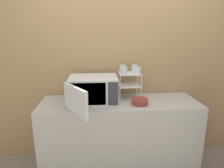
# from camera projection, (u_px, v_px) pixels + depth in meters

# --- Properties ---
(wall_back) EXTENTS (8.00, 0.06, 2.60)m
(wall_back) POSITION_uv_depth(u_px,v_px,m) (117.00, 64.00, 2.65)
(wall_back) COLOR tan
(wall_back) RESTS_ON ground_plane
(counter) EXTENTS (1.91, 0.61, 0.90)m
(counter) POSITION_uv_depth(u_px,v_px,m) (119.00, 135.00, 2.54)
(counter) COLOR #B7B2A8
(counter) RESTS_ON ground_plane
(microwave) EXTENTS (0.59, 0.80, 0.30)m
(microwave) POSITION_uv_depth(u_px,v_px,m) (93.00, 90.00, 2.38)
(microwave) COLOR silver
(microwave) RESTS_ON counter
(dish_rack) EXTENTS (0.27, 0.25, 0.32)m
(dish_rack) POSITION_uv_depth(u_px,v_px,m) (129.00, 80.00, 2.50)
(dish_rack) COLOR white
(dish_rack) RESTS_ON counter
(glass_front_left) EXTENTS (0.08, 0.08, 0.09)m
(glass_front_left) POSITION_uv_depth(u_px,v_px,m) (124.00, 71.00, 2.39)
(glass_front_left) COLOR silver
(glass_front_left) RESTS_ON dish_rack
(glass_back_right) EXTENTS (0.08, 0.08, 0.09)m
(glass_back_right) POSITION_uv_depth(u_px,v_px,m) (135.00, 68.00, 2.54)
(glass_back_right) COLOR silver
(glass_back_right) RESTS_ON dish_rack
(glass_front_right) EXTENTS (0.08, 0.08, 0.09)m
(glass_front_right) POSITION_uv_depth(u_px,v_px,m) (137.00, 70.00, 2.41)
(glass_front_right) COLOR silver
(glass_front_right) RESTS_ON dish_rack
(glass_back_left) EXTENTS (0.08, 0.08, 0.09)m
(glass_back_left) POSITION_uv_depth(u_px,v_px,m) (123.00, 68.00, 2.52)
(glass_back_left) COLOR silver
(glass_back_left) RESTS_ON dish_rack
(bowl) EXTENTS (0.19, 0.19, 0.07)m
(bowl) POSITION_uv_depth(u_px,v_px,m) (140.00, 102.00, 2.32)
(bowl) COLOR maroon
(bowl) RESTS_ON counter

